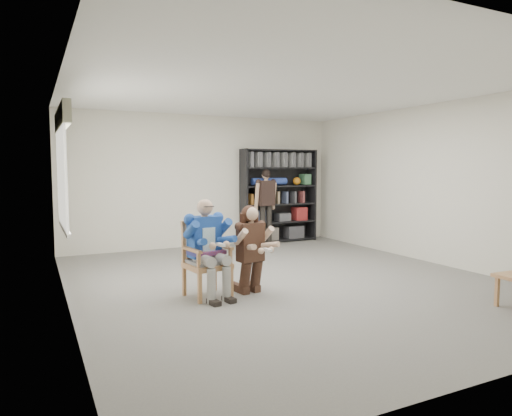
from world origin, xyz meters
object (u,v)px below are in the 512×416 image
seated_man (207,248)px  standing_man (266,207)px  bookshelf (279,196)px  armchair (207,259)px  kneeling_woman (252,250)px

seated_man → standing_man: bearing=43.7°
bookshelf → seated_man: bearing=-130.5°
seated_man → bookshelf: bookshelf is taller
armchair → bookshelf: bookshelf is taller
seated_man → kneeling_woman: seated_man is taller
kneeling_woman → armchair: bearing=159.8°
kneeling_woman → bookshelf: bookshelf is taller
armchair → kneeling_woman: 0.60m
standing_man → kneeling_woman: bearing=-127.7°
bookshelf → standing_man: size_ratio=1.27×
kneeling_woman → seated_man: bearing=159.8°
seated_man → kneeling_woman: 0.59m
kneeling_woman → standing_man: standing_man is taller
seated_man → bookshelf: 4.70m
seated_man → bookshelf: bearing=41.0°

